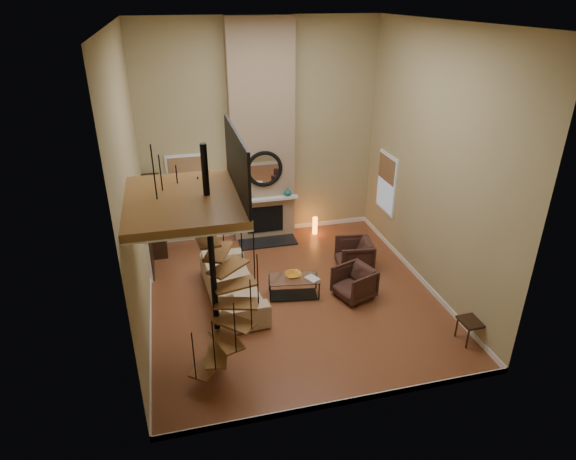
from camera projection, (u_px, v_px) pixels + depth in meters
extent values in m
cube|color=#9A5531|center=(292.00, 296.00, 10.67)|extent=(6.00, 6.50, 0.01)
cube|color=tan|center=(260.00, 134.00, 12.30)|extent=(6.00, 0.02, 5.50)
cube|color=tan|center=(354.00, 255.00, 6.63)|extent=(6.00, 0.02, 5.50)
cube|color=tan|center=(132.00, 190.00, 8.81)|extent=(0.02, 6.50, 5.50)
cube|color=tan|center=(433.00, 164.00, 10.12)|extent=(0.02, 6.50, 5.50)
cube|color=silver|center=(294.00, 22.00, 8.26)|extent=(6.00, 6.50, 0.01)
cube|color=white|center=(263.00, 230.00, 13.47)|extent=(6.00, 0.02, 0.12)
cube|color=white|center=(343.00, 402.00, 7.82)|extent=(6.00, 0.02, 0.12)
cube|color=white|center=(151.00, 313.00, 9.99)|extent=(0.02, 6.50, 0.12)
cube|color=white|center=(418.00, 276.00, 11.30)|extent=(0.02, 6.50, 0.12)
cube|color=#9C8065|center=(262.00, 136.00, 12.13)|extent=(1.60, 0.38, 5.50)
cube|color=black|center=(268.00, 242.00, 12.90)|extent=(1.50, 0.60, 0.04)
cube|color=black|center=(265.00, 219.00, 12.92)|extent=(0.95, 0.02, 0.72)
cube|color=white|center=(265.00, 199.00, 12.59)|extent=(1.70, 0.18, 0.06)
torus|color=black|center=(264.00, 169.00, 12.29)|extent=(0.94, 0.10, 0.94)
cylinder|color=white|center=(264.00, 169.00, 12.30)|extent=(0.80, 0.01, 0.80)
imported|color=black|center=(244.00, 195.00, 12.44)|extent=(0.24, 0.24, 0.25)
imported|color=#1A5B56|center=(288.00, 192.00, 12.70)|extent=(0.20, 0.20, 0.21)
cube|color=white|center=(188.00, 183.00, 12.37)|extent=(1.02, 0.04, 1.52)
cube|color=#8C9EB2|center=(188.00, 184.00, 12.35)|extent=(0.90, 0.01, 1.40)
cube|color=olive|center=(187.00, 176.00, 12.24)|extent=(0.90, 0.01, 0.98)
cube|color=white|center=(387.00, 183.00, 12.37)|extent=(0.04, 1.02, 1.52)
cube|color=#8C9EB2|center=(386.00, 184.00, 12.36)|extent=(0.01, 0.90, 1.40)
cube|color=olive|center=(387.00, 169.00, 12.19)|extent=(0.01, 0.90, 0.63)
cube|color=white|center=(146.00, 232.00, 11.13)|extent=(0.06, 1.05, 2.16)
cube|color=black|center=(148.00, 232.00, 11.15)|extent=(0.05, 0.90, 2.05)
cube|color=#8C9EB2|center=(147.00, 215.00, 10.97)|extent=(0.01, 0.60, 0.90)
cube|color=brown|center=(183.00, 201.00, 7.24)|extent=(1.70, 2.20, 0.12)
cube|color=white|center=(184.00, 205.00, 7.27)|extent=(1.70, 2.20, 0.03)
cube|color=black|center=(237.00, 162.00, 7.19)|extent=(0.04, 2.20, 0.94)
cylinder|color=black|center=(212.00, 266.00, 7.83)|extent=(0.10, 0.10, 4.02)
cube|color=brown|center=(208.00, 365.00, 8.30)|extent=(0.71, 0.78, 0.04)
cylinder|color=black|center=(194.00, 357.00, 7.80)|extent=(0.02, 0.02, 0.94)
cube|color=brown|center=(217.00, 354.00, 8.16)|extent=(0.46, 0.77, 0.04)
cylinder|color=black|center=(214.00, 346.00, 7.63)|extent=(0.02, 0.02, 0.94)
cube|color=brown|center=(226.00, 340.00, 8.09)|extent=(0.55, 0.79, 0.04)
cylinder|color=black|center=(235.00, 328.00, 7.61)|extent=(0.02, 0.02, 0.94)
cube|color=brown|center=(234.00, 322.00, 8.09)|extent=(0.75, 0.74, 0.04)
cylinder|color=black|center=(251.00, 305.00, 7.72)|extent=(0.02, 0.02, 0.94)
cube|color=brown|center=(237.00, 304.00, 8.13)|extent=(0.79, 0.53, 0.04)
cylinder|color=black|center=(258.00, 280.00, 7.91)|extent=(0.02, 0.02, 0.94)
cube|color=brown|center=(235.00, 285.00, 8.17)|extent=(0.77, 0.48, 0.04)
cylinder|color=black|center=(254.00, 255.00, 8.10)|extent=(0.02, 0.02, 0.94)
cube|color=brown|center=(228.00, 267.00, 8.17)|extent=(0.77, 0.72, 0.04)
cylinder|color=black|center=(241.00, 234.00, 8.23)|extent=(0.02, 0.02, 0.94)
cube|color=brown|center=(218.00, 252.00, 8.12)|extent=(0.58, 0.79, 0.04)
cylinder|color=black|center=(222.00, 217.00, 8.23)|extent=(0.02, 0.02, 0.94)
cube|color=brown|center=(206.00, 238.00, 7.99)|extent=(0.41, 0.75, 0.04)
cylinder|color=black|center=(200.00, 204.00, 8.09)|extent=(0.02, 0.02, 0.94)
cube|color=brown|center=(195.00, 226.00, 7.79)|extent=(0.68, 0.79, 0.04)
cylinder|color=black|center=(179.00, 193.00, 7.80)|extent=(0.02, 0.02, 0.94)
cube|color=brown|center=(187.00, 216.00, 7.53)|extent=(0.80, 0.64, 0.04)
cylinder|color=black|center=(162.00, 185.00, 7.41)|extent=(0.02, 0.02, 0.94)
cube|color=brown|center=(183.00, 204.00, 7.26)|extent=(0.72, 0.34, 0.04)
cylinder|color=black|center=(154.00, 176.00, 6.98)|extent=(0.02, 0.02, 0.94)
cube|color=black|center=(155.00, 217.00, 12.08)|extent=(0.42, 0.89, 1.99)
imported|color=tan|center=(232.00, 283.00, 10.39)|extent=(1.17, 2.61, 0.74)
imported|color=#3F241D|center=(357.00, 255.00, 11.59)|extent=(0.92, 0.90, 0.75)
imported|color=#3F241D|center=(357.00, 282.00, 10.51)|extent=(0.97, 0.95, 0.69)
cube|color=silver|center=(294.00, 279.00, 10.47)|extent=(1.16, 0.71, 0.02)
cube|color=black|center=(294.00, 295.00, 10.65)|extent=(1.06, 0.60, 0.01)
cylinder|color=black|center=(270.00, 294.00, 10.33)|extent=(0.03, 0.03, 0.40)
cylinder|color=black|center=(319.00, 292.00, 10.41)|extent=(0.03, 0.03, 0.40)
cylinder|color=black|center=(269.00, 283.00, 10.72)|extent=(0.03, 0.03, 0.40)
cylinder|color=black|center=(316.00, 281.00, 10.80)|extent=(0.03, 0.03, 0.40)
imported|color=orange|center=(293.00, 275.00, 10.49)|extent=(0.36, 0.36, 0.09)
imported|color=gray|center=(312.00, 279.00, 10.40)|extent=(0.33, 0.36, 0.03)
cylinder|color=black|center=(209.00, 255.00, 12.27)|extent=(0.37, 0.37, 0.03)
cylinder|color=black|center=(207.00, 227.00, 11.92)|extent=(0.04, 0.04, 1.59)
cylinder|color=#F2E5C6|center=(205.00, 199.00, 11.59)|extent=(0.41, 0.41, 0.33)
cylinder|color=orange|center=(315.00, 226.00, 13.28)|extent=(0.13, 0.13, 0.48)
cube|color=black|center=(472.00, 321.00, 9.11)|extent=(0.45, 0.45, 0.05)
cube|color=black|center=(484.00, 308.00, 9.04)|extent=(0.05, 0.42, 0.52)
cylinder|color=black|center=(468.00, 339.00, 9.01)|extent=(0.04, 0.04, 0.42)
cylinder|color=black|center=(485.00, 336.00, 9.10)|extent=(0.04, 0.04, 0.42)
cylinder|color=black|center=(457.00, 327.00, 9.32)|extent=(0.04, 0.04, 0.42)
cylinder|color=black|center=(473.00, 324.00, 9.41)|extent=(0.04, 0.04, 0.42)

